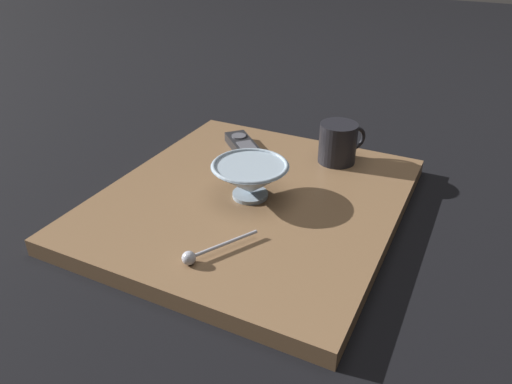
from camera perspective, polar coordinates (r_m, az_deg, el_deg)
ground_plane at (r=0.99m, az=-0.52°, el=-2.00°), size 6.00×6.00×0.00m
table at (r=0.98m, az=-0.53°, el=-1.18°), size 0.56×0.62×0.03m
cereal_bowl at (r=0.95m, az=-0.83°, el=1.65°), size 0.15×0.15×0.07m
coffee_mug at (r=1.11m, az=9.60°, el=5.68°), size 0.09×0.10×0.09m
teaspoon at (r=0.80m, az=-6.68°, el=-7.19°), size 0.08×0.13×0.02m
tv_remote_near at (r=1.15m, az=-1.32°, el=5.19°), size 0.15×0.15×0.03m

